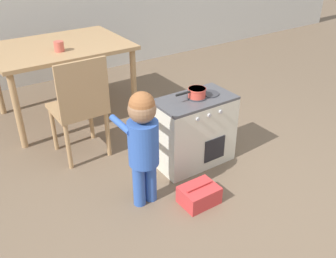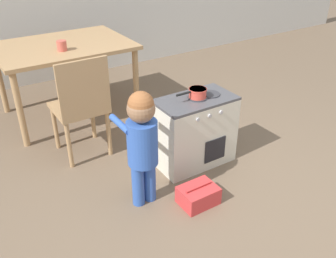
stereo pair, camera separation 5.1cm
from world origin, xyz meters
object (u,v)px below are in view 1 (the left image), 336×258
play_kitchen (194,131)px  dining_chair_near (80,106)px  child_figure (143,137)px  dining_table (61,53)px  toy_basket (199,195)px  toy_pot (197,92)px  cup_on_table (59,46)px

play_kitchen → dining_chair_near: (-0.70, 0.56, 0.18)m
child_figure → dining_table: (0.05, 1.60, 0.11)m
child_figure → toy_basket: child_figure is taller
toy_pot → cup_on_table: (-0.61, 1.19, 0.15)m
dining_chair_near → cup_on_table: dining_chair_near is taller
toy_pot → cup_on_table: size_ratio=2.90×
toy_pot → dining_table: dining_table is taller
dining_chair_near → cup_on_table: (0.10, 0.63, 0.30)m
dining_chair_near → cup_on_table: 0.71m
dining_chair_near → dining_table: bearing=78.7°
toy_basket → play_kitchen: bearing=57.4°
play_kitchen → toy_basket: 0.56m
child_figure → dining_chair_near: 0.79m
cup_on_table → dining_chair_near: bearing=-99.1°
child_figure → cup_on_table: size_ratio=9.38×
dining_table → cup_on_table: bearing=-108.4°
toy_pot → child_figure: 0.64m
dining_chair_near → toy_basket: bearing=-67.2°
play_kitchen → child_figure: 0.67m
toy_pot → toy_basket: (-0.29, -0.44, -0.55)m
dining_chair_near → cup_on_table: bearing=80.9°
cup_on_table → child_figure: bearing=-89.4°
toy_pot → cup_on_table: bearing=117.1°
toy_pot → play_kitchen: bearing=-177.6°
toy_pot → dining_table: size_ratio=0.21×
play_kitchen → toy_basket: play_kitchen is taller
play_kitchen → toy_basket: (-0.28, -0.44, -0.22)m
dining_table → dining_chair_near: 0.86m
play_kitchen → child_figure: size_ratio=0.73×
dining_table → cup_on_table: 0.24m
cup_on_table → toy_pot: bearing=-62.9°
toy_pot → dining_table: (-0.55, 1.39, 0.02)m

